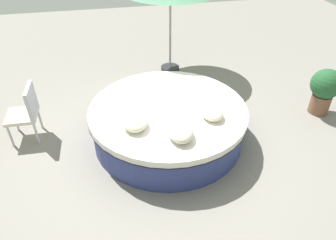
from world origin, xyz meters
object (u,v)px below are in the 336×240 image
at_px(patio_chair, 26,110).
at_px(throw_pillow_1, 180,131).
at_px(throw_pillow_2, 212,113).
at_px(planter, 325,88).
at_px(round_bed, 168,123).
at_px(throw_pillow_0, 135,122).

bearing_deg(patio_chair, throw_pillow_1, -118.20).
distance_m(throw_pillow_2, patio_chair, 3.12).
relative_size(throw_pillow_1, patio_chair, 0.54).
xyz_separation_m(throw_pillow_1, throw_pillow_2, (0.38, -0.61, -0.01)).
bearing_deg(throw_pillow_2, patio_chair, 72.36).
distance_m(throw_pillow_2, planter, 2.53).
relative_size(round_bed, throw_pillow_2, 6.12).
relative_size(throw_pillow_1, planter, 0.58).
distance_m(throw_pillow_0, planter, 3.73).
height_order(throw_pillow_1, throw_pillow_2, throw_pillow_1).
height_order(throw_pillow_2, planter, planter).
bearing_deg(planter, throw_pillow_2, 103.71).
xyz_separation_m(throw_pillow_2, planter, (0.60, -2.45, -0.19)).
bearing_deg(round_bed, patio_chair, 77.06).
bearing_deg(throw_pillow_2, throw_pillow_1, 121.67).
bearing_deg(throw_pillow_2, round_bed, 57.08).
bearing_deg(patio_chair, throw_pillow_0, -117.72).
height_order(round_bed, throw_pillow_0, throw_pillow_0).
xyz_separation_m(throw_pillow_0, throw_pillow_2, (0.01, -1.22, -0.01)).
relative_size(throw_pillow_0, throw_pillow_1, 0.89).
distance_m(round_bed, throw_pillow_1, 0.88).
bearing_deg(throw_pillow_2, planter, -76.29).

